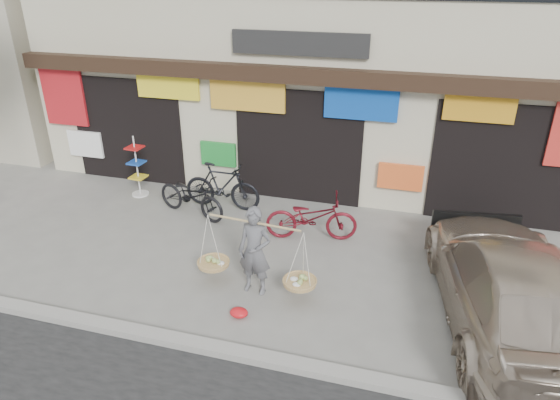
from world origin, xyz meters
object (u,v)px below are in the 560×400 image
(bike_0, at_px, (191,196))
(bike_1, at_px, (222,186))
(street_vendor, at_px, (255,254))
(display_rack, at_px, (138,172))
(suv, at_px, (511,285))
(bike_2, at_px, (311,217))

(bike_0, xyz_separation_m, bike_1, (0.54, 0.56, 0.06))
(street_vendor, relative_size, display_rack, 1.43)
(street_vendor, distance_m, bike_1, 3.44)
(display_rack, bearing_deg, suv, -18.75)
(bike_0, height_order, suv, suv)
(street_vendor, relative_size, suv, 0.41)
(suv, height_order, display_rack, display_rack)
(bike_0, height_order, bike_2, bike_2)
(bike_0, relative_size, bike_2, 0.99)
(bike_1, bearing_deg, display_rack, 88.09)
(bike_2, height_order, display_rack, display_rack)
(bike_0, relative_size, suv, 0.35)
(bike_0, distance_m, bike_1, 0.78)
(bike_2, distance_m, suv, 4.02)
(bike_0, bearing_deg, suv, -90.26)
(bike_2, xyz_separation_m, display_rack, (-4.59, 0.97, 0.12))
(display_rack, bearing_deg, bike_1, -2.82)
(street_vendor, xyz_separation_m, suv, (4.12, 0.27, -0.01))
(suv, bearing_deg, display_rack, -27.23)
(bike_0, distance_m, suv, 6.79)
(bike_0, bearing_deg, bike_2, -78.12)
(street_vendor, distance_m, display_rack, 5.07)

